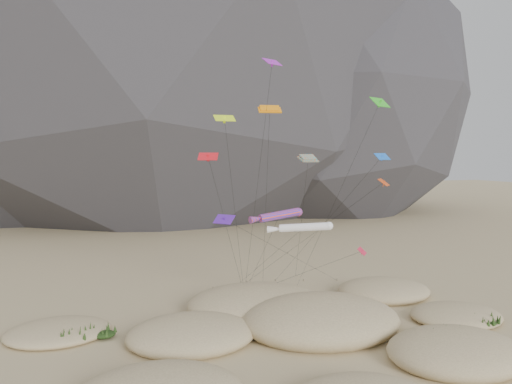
{
  "coord_description": "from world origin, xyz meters",
  "views": [
    {
      "loc": [
        -20.77,
        -39.94,
        18.25
      ],
      "look_at": [
        -2.67,
        12.0,
        14.13
      ],
      "focal_mm": 35.0,
      "sensor_mm": 36.0,
      "label": 1
    }
  ],
  "objects": [
    {
      "name": "ground",
      "position": [
        0.0,
        0.0,
        0.0
      ],
      "size": [
        500.0,
        500.0,
        0.0
      ],
      "primitive_type": "plane",
      "color": "#CCB789",
      "rests_on": "ground"
    },
    {
      "name": "dunes",
      "position": [
        -0.62,
        5.16,
        0.8
      ],
      "size": [
        51.85,
        36.0,
        4.55
      ],
      "color": "#CCB789",
      "rests_on": "ground"
    },
    {
      "name": "dune_grass",
      "position": [
        -1.8,
        3.45,
        0.84
      ],
      "size": [
        43.34,
        29.9,
        1.52
      ],
      "color": "black",
      "rests_on": "ground"
    },
    {
      "name": "kite_stakes",
      "position": [
        2.93,
        23.69,
        0.15
      ],
      "size": [
        20.23,
        5.96,
        0.3
      ],
      "color": "#3F2D1E",
      "rests_on": "ground"
    },
    {
      "name": "rainbow_tube_kite",
      "position": [
        0.39,
        13.15,
        11.26
      ],
      "size": [
        6.93,
        12.48,
        12.04
      ],
      "color": "#FF481A",
      "rests_on": "ground"
    },
    {
      "name": "white_tube_kite",
      "position": [
        2.63,
        11.53,
        9.97
      ],
      "size": [
        9.95,
        11.17,
        10.71
      ],
      "color": "white",
      "rests_on": "ground"
    },
    {
      "name": "orange_parafoil",
      "position": [
        -0.79,
        12.75,
        23.06
      ],
      "size": [
        5.07,
        13.13,
        23.82
      ],
      "color": "orange",
      "rests_on": "ground"
    },
    {
      "name": "multi_parafoil",
      "position": [
        2.1,
        8.76,
        17.63
      ],
      "size": [
        8.08,
        19.47,
        18.33
      ],
      "color": "#ED5618",
      "rests_on": "ground"
    },
    {
      "name": "delta_kites",
      "position": [
        2.3,
        9.94,
        18.29
      ],
      "size": [
        23.27,
        20.46,
        28.48
      ],
      "color": "#CEF219",
      "rests_on": "ground"
    }
  ]
}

